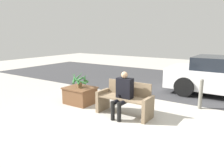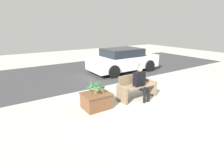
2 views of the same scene
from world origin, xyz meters
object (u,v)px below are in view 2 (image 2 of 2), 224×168
bench (136,87)px  bollard_post (138,71)px  person_seated (141,82)px  potted_plant (96,86)px  parked_car (123,60)px  planter_box (96,100)px

bench → bollard_post: size_ratio=1.68×
person_seated → potted_plant: size_ratio=2.01×
potted_plant → parked_car: parked_car is taller
potted_plant → parked_car: 5.09m
potted_plant → bollard_post: (3.21, 1.58, -0.30)m
bench → bollard_post: bearing=46.4°
potted_plant → planter_box: bearing=-178.7°
bench → person_seated: (0.04, -0.18, 0.25)m
parked_car → planter_box: bearing=-136.7°
bench → person_seated: size_ratio=1.25×
potted_plant → parked_car: bearing=43.4°
bench → potted_plant: potted_plant is taller
parked_car → bollard_post: (-0.48, -1.91, -0.22)m
potted_plant → parked_car: size_ratio=0.14×
bench → potted_plant: (-1.65, 0.06, 0.35)m
bench → potted_plant: bearing=177.8°
bench → person_seated: 0.31m
person_seated → planter_box: size_ratio=1.33×
planter_box → parked_car: 5.11m
bench → bollard_post: bollard_post is taller
person_seated → planter_box: 1.76m
person_seated → parked_car: 4.24m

